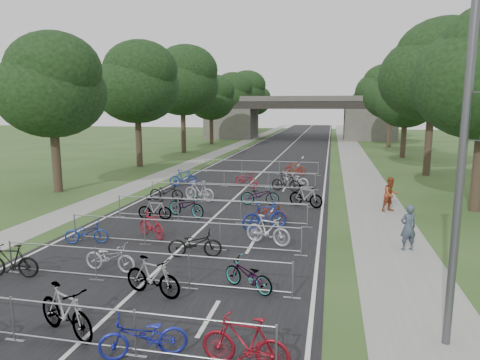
# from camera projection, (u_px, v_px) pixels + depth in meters

# --- Properties ---
(ground) EXTENTS (200.00, 200.00, 0.00)m
(ground) POSITION_uv_depth(u_px,v_px,m) (74.00, 349.00, 9.67)
(ground) COLOR #2E4E21
(ground) RESTS_ON ground
(road) EXTENTS (11.00, 140.00, 0.01)m
(road) POSITION_uv_depth(u_px,v_px,m) (289.00, 147.00, 57.85)
(road) COLOR black
(road) RESTS_ON ground
(sidewalk_right) EXTENTS (3.00, 140.00, 0.01)m
(sidewalk_right) POSITION_uv_depth(u_px,v_px,m) (350.00, 148.00, 56.20)
(sidewalk_right) COLOR gray
(sidewalk_right) RESTS_ON ground
(sidewalk_left) EXTENTS (2.00, 140.00, 0.01)m
(sidewalk_left) POSITION_uv_depth(u_px,v_px,m) (235.00, 146.00, 59.40)
(sidewalk_left) COLOR gray
(sidewalk_left) RESTS_ON ground
(lane_markings) EXTENTS (0.12, 140.00, 0.00)m
(lane_markings) POSITION_uv_depth(u_px,v_px,m) (289.00, 147.00, 57.85)
(lane_markings) COLOR silver
(lane_markings) RESTS_ON ground
(overpass_bridge) EXTENTS (31.00, 8.00, 7.05)m
(overpass_bridge) POSITION_uv_depth(u_px,v_px,m) (298.00, 118.00, 71.70)
(overpass_bridge) COLOR #4C4B44
(overpass_bridge) RESTS_ON ground
(lamppost) EXTENTS (0.61, 0.65, 8.21)m
(lamppost) POSITION_uv_depth(u_px,v_px,m) (464.00, 160.00, 9.15)
(lamppost) COLOR #4C4C51
(lamppost) RESTS_ON ground
(tree_left_0) EXTENTS (6.72, 6.72, 10.25)m
(tree_left_0) POSITION_uv_depth(u_px,v_px,m) (52.00, 89.00, 26.26)
(tree_left_0) COLOR #33261C
(tree_left_0) RESTS_ON ground
(tree_left_1) EXTENTS (7.56, 7.56, 11.53)m
(tree_left_1) POSITION_uv_depth(u_px,v_px,m) (137.00, 85.00, 37.69)
(tree_left_1) COLOR #33261C
(tree_left_1) RESTS_ON ground
(tree_right_1) EXTENTS (8.18, 8.18, 12.47)m
(tree_right_1) POSITION_uv_depth(u_px,v_px,m) (435.00, 73.00, 32.53)
(tree_right_1) COLOR #33261C
(tree_right_1) RESTS_ON ground
(tree_left_2) EXTENTS (8.40, 8.40, 12.81)m
(tree_left_2) POSITION_uv_depth(u_px,v_px,m) (183.00, 82.00, 49.11)
(tree_left_2) COLOR #33261C
(tree_left_2) RESTS_ON ground
(tree_right_2) EXTENTS (6.16, 6.16, 9.39)m
(tree_right_2) POSITION_uv_depth(u_px,v_px,m) (407.00, 101.00, 44.43)
(tree_right_2) COLOR #33261C
(tree_right_2) RESTS_ON ground
(tree_left_3) EXTENTS (6.72, 6.72, 10.25)m
(tree_left_3) POSITION_uv_depth(u_px,v_px,m) (212.00, 99.00, 60.95)
(tree_left_3) COLOR #33261C
(tree_left_3) RESTS_ON ground
(tree_right_3) EXTENTS (7.17, 7.17, 10.93)m
(tree_right_3) POSITION_uv_depth(u_px,v_px,m) (392.00, 95.00, 55.83)
(tree_right_3) COLOR #33261C
(tree_right_3) RESTS_ON ground
(tree_left_4) EXTENTS (7.56, 7.56, 11.53)m
(tree_left_4) POSITION_uv_depth(u_px,v_px,m) (231.00, 95.00, 72.38)
(tree_left_4) COLOR #33261C
(tree_left_4) RESTS_ON ground
(tree_right_4) EXTENTS (8.18, 8.18, 12.47)m
(tree_right_4) POSITION_uv_depth(u_px,v_px,m) (382.00, 90.00, 67.22)
(tree_right_4) COLOR #33261C
(tree_right_4) RESTS_ON ground
(tree_left_5) EXTENTS (8.40, 8.40, 12.81)m
(tree_left_5) POSITION_uv_depth(u_px,v_px,m) (245.00, 92.00, 83.80)
(tree_left_5) COLOR #33261C
(tree_left_5) RESTS_ON ground
(tree_right_5) EXTENTS (6.16, 6.16, 9.39)m
(tree_right_5) POSITION_uv_depth(u_px,v_px,m) (374.00, 103.00, 79.12)
(tree_right_5) COLOR #33261C
(tree_right_5) RESTS_ON ground
(tree_left_6) EXTENTS (6.72, 6.72, 10.25)m
(tree_left_6) POSITION_uv_depth(u_px,v_px,m) (256.00, 101.00, 95.64)
(tree_left_6) COLOR #33261C
(tree_left_6) RESTS_ON ground
(tree_right_6) EXTENTS (7.17, 7.17, 10.93)m
(tree_right_6) POSITION_uv_depth(u_px,v_px,m) (369.00, 99.00, 90.52)
(tree_right_6) COLOR #33261C
(tree_right_6) RESTS_ON ground
(barrier_row_0) EXTENTS (9.70, 0.08, 1.10)m
(barrier_row_0) POSITION_uv_depth(u_px,v_px,m) (72.00, 326.00, 9.58)
(barrier_row_0) COLOR gray
(barrier_row_0) RESTS_ON ground
(barrier_row_1) EXTENTS (9.70, 0.08, 1.10)m
(barrier_row_1) POSITION_uv_depth(u_px,v_px,m) (141.00, 268.00, 13.05)
(barrier_row_1) COLOR gray
(barrier_row_1) RESTS_ON ground
(barrier_row_2) EXTENTS (9.70, 0.08, 1.10)m
(barrier_row_2) POSITION_uv_depth(u_px,v_px,m) (182.00, 234.00, 16.52)
(barrier_row_2) COLOR gray
(barrier_row_2) RESTS_ON ground
(barrier_row_3) EXTENTS (9.70, 0.08, 1.10)m
(barrier_row_3) POSITION_uv_depth(u_px,v_px,m) (209.00, 211.00, 20.18)
(barrier_row_3) COLOR gray
(barrier_row_3) RESTS_ON ground
(barrier_row_4) EXTENTS (9.70, 0.08, 1.10)m
(barrier_row_4) POSITION_uv_depth(u_px,v_px,m) (229.00, 194.00, 24.03)
(barrier_row_4) COLOR gray
(barrier_row_4) RESTS_ON ground
(barrier_row_5) EXTENTS (9.70, 0.08, 1.10)m
(barrier_row_5) POSITION_uv_depth(u_px,v_px,m) (246.00, 179.00, 28.85)
(barrier_row_5) COLOR gray
(barrier_row_5) RESTS_ON ground
(barrier_row_6) EXTENTS (9.70, 0.08, 1.10)m
(barrier_row_6) POSITION_uv_depth(u_px,v_px,m) (261.00, 167.00, 34.63)
(barrier_row_6) COLOR gray
(barrier_row_6) RESTS_ON ground
(bike_1) EXTENTS (2.15, 1.39, 1.26)m
(bike_1) POSITION_uv_depth(u_px,v_px,m) (66.00, 311.00, 10.11)
(bike_1) COLOR gray
(bike_1) RESTS_ON ground
(bike_2) EXTENTS (2.02, 1.37, 1.00)m
(bike_2) POSITION_uv_depth(u_px,v_px,m) (143.00, 337.00, 9.22)
(bike_2) COLOR #1B2396
(bike_2) RESTS_ON ground
(bike_3) EXTENTS (1.97, 0.72, 1.16)m
(bike_3) POSITION_uv_depth(u_px,v_px,m) (245.00, 343.00, 8.86)
(bike_3) COLOR maroon
(bike_3) RESTS_ON ground
(bike_4) EXTENTS (1.86, 0.74, 1.09)m
(bike_4) POSITION_uv_depth(u_px,v_px,m) (11.00, 261.00, 13.60)
(bike_4) COLOR black
(bike_4) RESTS_ON ground
(bike_5) EXTENTS (1.85, 0.74, 0.95)m
(bike_5) POSITION_uv_depth(u_px,v_px,m) (110.00, 258.00, 14.13)
(bike_5) COLOR #B3B5BC
(bike_5) RESTS_ON ground
(bike_6) EXTENTS (1.99, 1.02, 1.15)m
(bike_6) POSITION_uv_depth(u_px,v_px,m) (153.00, 277.00, 12.28)
(bike_6) COLOR gray
(bike_6) RESTS_ON ground
(bike_7) EXTENTS (1.87, 1.42, 0.94)m
(bike_7) POSITION_uv_depth(u_px,v_px,m) (248.00, 275.00, 12.66)
(bike_7) COLOR gray
(bike_7) RESTS_ON ground
(bike_8) EXTENTS (1.80, 1.06, 0.89)m
(bike_8) POSITION_uv_depth(u_px,v_px,m) (87.00, 233.00, 17.00)
(bike_8) COLOR navy
(bike_8) RESTS_ON ground
(bike_9) EXTENTS (1.74, 1.35, 1.05)m
(bike_9) POSITION_uv_depth(u_px,v_px,m) (151.00, 225.00, 17.79)
(bike_9) COLOR maroon
(bike_9) RESTS_ON ground
(bike_10) EXTENTS (2.05, 1.09, 1.02)m
(bike_10) POSITION_uv_depth(u_px,v_px,m) (195.00, 244.00, 15.46)
(bike_10) COLOR black
(bike_10) RESTS_ON ground
(bike_11) EXTENTS (2.02, 1.17, 1.17)m
(bike_11) POSITION_uv_depth(u_px,v_px,m) (268.00, 230.00, 16.85)
(bike_11) COLOR #BCBAC3
(bike_11) RESTS_ON ground
(bike_12) EXTENTS (1.70, 0.56, 1.01)m
(bike_12) POSITION_uv_depth(u_px,v_px,m) (155.00, 209.00, 20.60)
(bike_12) COLOR gray
(bike_12) RESTS_ON ground
(bike_13) EXTENTS (2.27, 1.44, 1.12)m
(bike_13) POSITION_uv_depth(u_px,v_px,m) (186.00, 206.00, 21.14)
(bike_13) COLOR gray
(bike_13) RESTS_ON ground
(bike_14) EXTENTS (2.12, 1.56, 1.26)m
(bike_14) POSITION_uv_depth(u_px,v_px,m) (265.00, 216.00, 18.82)
(bike_14) COLOR navy
(bike_14) RESTS_ON ground
(bike_15) EXTENTS (1.78, 1.35, 0.90)m
(bike_15) POSITION_uv_depth(u_px,v_px,m) (272.00, 212.00, 20.39)
(bike_15) COLOR maroon
(bike_15) RESTS_ON ground
(bike_16) EXTENTS (2.02, 0.80, 1.05)m
(bike_16) POSITION_uv_depth(u_px,v_px,m) (166.00, 192.00, 24.76)
(bike_16) COLOR black
(bike_16) RESTS_ON ground
(bike_17) EXTENTS (2.08, 1.16, 1.20)m
(bike_17) POSITION_uv_depth(u_px,v_px,m) (199.00, 191.00, 24.65)
(bike_17) COLOR #B7B5BE
(bike_17) RESTS_ON ground
(bike_18) EXTENTS (2.18, 1.00, 1.11)m
(bike_18) POSITION_uv_depth(u_px,v_px,m) (260.00, 195.00, 23.64)
(bike_18) COLOR gray
(bike_18) RESTS_ON ground
(bike_19) EXTENTS (2.03, 1.27, 1.18)m
(bike_19) POSITION_uv_depth(u_px,v_px,m) (306.00, 196.00, 23.15)
(bike_19) COLOR gray
(bike_19) RESTS_ON ground
(bike_20) EXTENTS (1.94, 1.35, 1.14)m
(bike_20) POSITION_uv_depth(u_px,v_px,m) (183.00, 178.00, 29.29)
(bike_20) COLOR #1B3898
(bike_20) RESTS_ON ground
(bike_21) EXTENTS (2.07, 1.65, 1.05)m
(bike_21) POSITION_uv_depth(u_px,v_px,m) (246.00, 179.00, 28.91)
(bike_21) COLOR maroon
(bike_21) RESTS_ON ground
(bike_22) EXTENTS (2.05, 1.06, 1.19)m
(bike_22) POSITION_uv_depth(u_px,v_px,m) (286.00, 182.00, 27.43)
(bike_22) COLOR black
(bike_22) RESTS_ON ground
(bike_23) EXTENTS (2.29, 1.42, 1.14)m
(bike_23) POSITION_uv_depth(u_px,v_px,m) (293.00, 180.00, 28.56)
(bike_23) COLOR silver
(bike_23) RESTS_ON ground
(bike_27) EXTENTS (1.83, 0.82, 1.06)m
(bike_27) POSITION_uv_depth(u_px,v_px,m) (295.00, 168.00, 34.10)
(bike_27) COLOR maroon
(bike_27) RESTS_ON ground
(pedestrian_a) EXTENTS (0.75, 0.63, 1.77)m
(pedestrian_a) POSITION_uv_depth(u_px,v_px,m) (408.00, 228.00, 16.16)
(pedestrian_a) COLOR #364151
(pedestrian_a) RESTS_ON ground
(pedestrian_b) EXTENTS (1.10, 1.04, 1.79)m
(pedestrian_b) POSITION_uv_depth(u_px,v_px,m) (391.00, 195.00, 22.16)
(pedestrian_b) COLOR brown
(pedestrian_b) RESTS_ON ground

